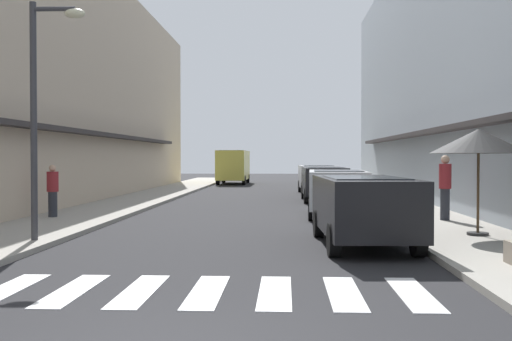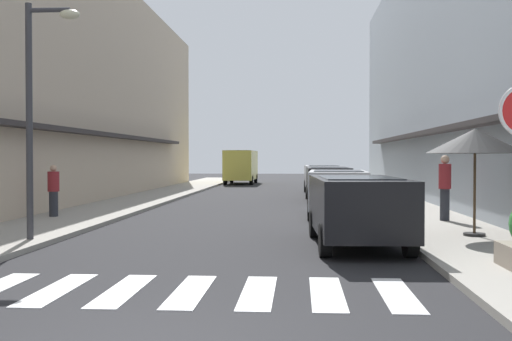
# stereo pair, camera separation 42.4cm
# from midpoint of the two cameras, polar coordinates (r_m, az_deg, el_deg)

# --- Properties ---
(ground_plane) EXTENTS (96.21, 96.21, 0.00)m
(ground_plane) POSITION_cam_midpoint_polar(r_m,az_deg,el_deg) (23.19, 0.74, -3.43)
(ground_plane) COLOR #232326
(sidewalk_left) EXTENTS (2.76, 61.22, 0.12)m
(sidewalk_left) POSITION_cam_midpoint_polar(r_m,az_deg,el_deg) (24.04, -11.66, -3.15)
(sidewalk_left) COLOR #9E998E
(sidewalk_left) RESTS_ON ground_plane
(sidewalk_right) EXTENTS (2.76, 61.22, 0.12)m
(sidewalk_right) POSITION_cam_midpoint_polar(r_m,az_deg,el_deg) (23.47, 13.45, -3.26)
(sidewalk_right) COLOR #9E998E
(sidewalk_right) RESTS_ON ground_plane
(building_row_left) EXTENTS (5.50, 41.36, 10.00)m
(building_row_left) POSITION_cam_midpoint_polar(r_m,az_deg,el_deg) (26.56, -19.16, 7.89)
(building_row_left) COLOR #C6B299
(building_row_left) RESTS_ON ground_plane
(building_row_right) EXTENTS (5.50, 41.36, 11.53)m
(building_row_right) POSITION_cam_midpoint_polar(r_m,az_deg,el_deg) (25.77, 21.73, 9.80)
(building_row_right) COLOR #939EA8
(building_row_right) RESTS_ON ground_plane
(crosswalk) EXTENTS (6.15, 2.20, 0.01)m
(crosswalk) POSITION_cam_midpoint_polar(r_m,az_deg,el_deg) (8.85, -4.66, -11.00)
(crosswalk) COLOR silver
(crosswalk) RESTS_ON ground_plane
(parked_car_near) EXTENTS (1.97, 4.51, 1.47)m
(parked_car_near) POSITION_cam_midpoint_polar(r_m,az_deg,el_deg) (13.24, 10.19, -2.94)
(parked_car_near) COLOR black
(parked_car_near) RESTS_ON ground_plane
(parked_car_mid) EXTENTS (1.95, 4.40, 1.47)m
(parked_car_mid) POSITION_cam_midpoint_polar(r_m,az_deg,el_deg) (19.79, 8.12, -1.57)
(parked_car_mid) COLOR silver
(parked_car_mid) RESTS_ON ground_plane
(parked_car_far) EXTENTS (1.85, 4.37, 1.47)m
(parked_car_far) POSITION_cam_midpoint_polar(r_m,az_deg,el_deg) (26.56, 7.06, -0.86)
(parked_car_far) COLOR black
(parked_car_far) RESTS_ON ground_plane
(parked_car_distant) EXTENTS (1.91, 4.44, 1.47)m
(parked_car_distant) POSITION_cam_midpoint_polar(r_m,az_deg,el_deg) (32.05, 6.53, -0.50)
(parked_car_distant) COLOR silver
(parked_car_distant) RESTS_ON ground_plane
(delivery_van) EXTENTS (2.06, 5.42, 2.37)m
(delivery_van) POSITION_cam_midpoint_polar(r_m,az_deg,el_deg) (43.89, -1.11, 0.60)
(delivery_van) COLOR #D8CC4C
(delivery_van) RESTS_ON ground_plane
(street_lamp) EXTENTS (1.19, 0.28, 5.04)m
(street_lamp) POSITION_cam_midpoint_polar(r_m,az_deg,el_deg) (14.05, -18.57, 6.65)
(street_lamp) COLOR #38383D
(street_lamp) RESTS_ON sidewalk_left
(cafe_umbrella) EXTENTS (2.17, 2.17, 2.40)m
(cafe_umbrella) POSITION_cam_midpoint_polar(r_m,az_deg,el_deg) (14.78, 20.25, 2.51)
(cafe_umbrella) COLOR #262626
(cafe_umbrella) RESTS_ON sidewalk_right
(pedestrian_walking_near) EXTENTS (0.34, 0.34, 1.54)m
(pedestrian_walking_near) POSITION_cam_midpoint_polar(r_m,az_deg,el_deg) (19.34, -17.51, -1.68)
(pedestrian_walking_near) COLOR #282B33
(pedestrian_walking_near) RESTS_ON sidewalk_left
(pedestrian_walking_far) EXTENTS (0.34, 0.34, 1.82)m
(pedestrian_walking_far) POSITION_cam_midpoint_polar(r_m,az_deg,el_deg) (18.09, 17.60, -1.35)
(pedestrian_walking_far) COLOR #282B33
(pedestrian_walking_far) RESTS_ON sidewalk_right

